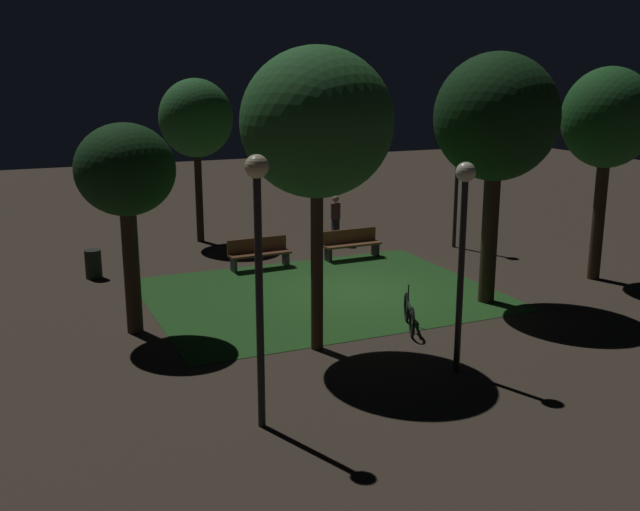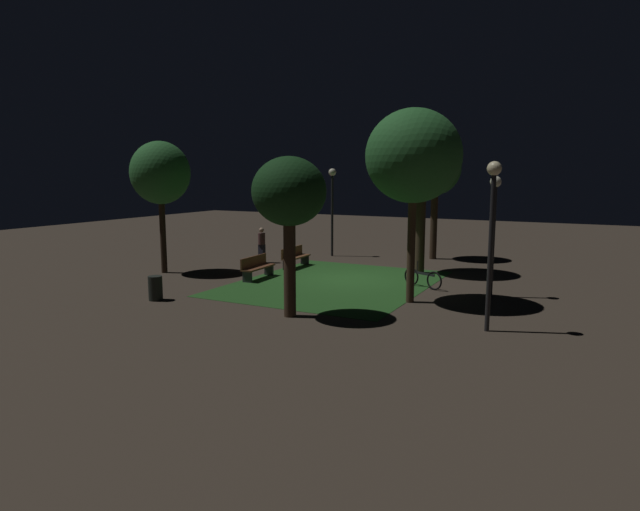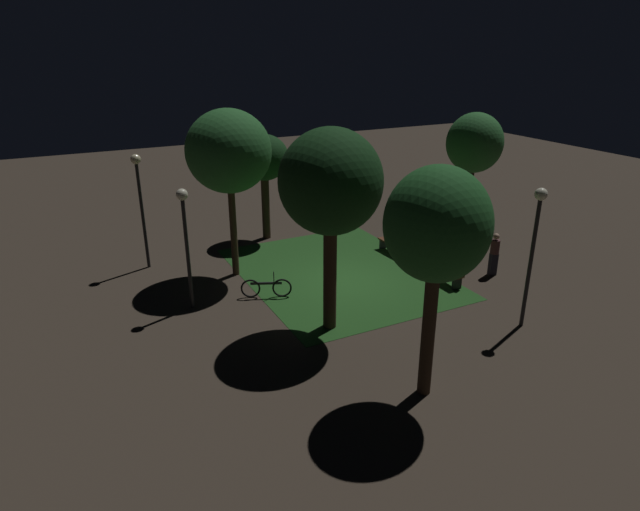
% 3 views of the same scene
% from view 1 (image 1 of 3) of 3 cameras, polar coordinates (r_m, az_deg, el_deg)
% --- Properties ---
extents(ground_plane, '(60.00, 60.00, 0.00)m').
position_cam_1_polar(ground_plane, '(18.89, 2.67, -2.83)').
color(ground_plane, '#3D3328').
extents(grass_lawn, '(8.52, 6.71, 0.01)m').
position_cam_1_polar(grass_lawn, '(18.67, 0.09, -3.01)').
color(grass_lawn, '#23511E').
rests_on(grass_lawn, ground).
extents(bench_near_trees, '(1.81, 0.52, 0.88)m').
position_cam_1_polar(bench_near_trees, '(22.15, 2.43, 0.98)').
color(bench_near_trees, brown).
rests_on(bench_near_trees, ground).
extents(bench_corner, '(1.82, 0.56, 0.88)m').
position_cam_1_polar(bench_corner, '(21.05, -4.77, 0.25)').
color(bench_corner, brown).
rests_on(bench_corner, ground).
extents(tree_left_canopy, '(2.93, 2.93, 5.98)m').
position_cam_1_polar(tree_left_canopy, '(14.10, -0.25, 10.19)').
color(tree_left_canopy, '#423021').
rests_on(tree_left_canopy, ground).
extents(tree_back_right, '(2.90, 2.90, 5.96)m').
position_cam_1_polar(tree_back_right, '(17.75, 13.53, 10.24)').
color(tree_back_right, '#38281C').
rests_on(tree_back_right, ground).
extents(tree_near_wall, '(2.37, 2.37, 5.32)m').
position_cam_1_polar(tree_near_wall, '(24.27, -9.62, 10.42)').
color(tree_near_wall, '#2D2116').
rests_on(tree_near_wall, ground).
extents(tree_back_left, '(2.07, 2.07, 4.50)m').
position_cam_1_polar(tree_back_left, '(15.71, -14.88, 6.17)').
color(tree_back_left, '#38281C').
rests_on(tree_back_left, ground).
extents(tree_lawn_side, '(2.37, 2.37, 5.64)m').
position_cam_1_polar(tree_lawn_side, '(20.76, 21.46, 9.76)').
color(tree_lawn_side, '#38281C').
rests_on(tree_lawn_side, ground).
extents(lamp_post_plaza_east, '(0.36, 0.36, 4.32)m').
position_cam_1_polar(lamp_post_plaza_east, '(11.01, -4.82, 0.78)').
color(lamp_post_plaza_east, black).
rests_on(lamp_post_plaza_east, ground).
extents(lamp_post_path_center, '(0.36, 0.36, 4.28)m').
position_cam_1_polar(lamp_post_path_center, '(23.60, 10.67, 7.60)').
color(lamp_post_path_center, black).
rests_on(lamp_post_path_center, ground).
extents(lamp_post_near_wall, '(0.36, 0.36, 3.95)m').
position_cam_1_polar(lamp_post_near_wall, '(13.44, 11.05, 2.01)').
color(lamp_post_near_wall, black).
rests_on(lamp_post_near_wall, ground).
extents(trash_bin, '(0.44, 0.44, 0.79)m').
position_cam_1_polar(trash_bin, '(20.97, -17.21, -0.64)').
color(trash_bin, black).
rests_on(trash_bin, ground).
extents(bicycle, '(0.76, 1.59, 0.93)m').
position_cam_1_polar(bicycle, '(16.22, 6.95, -4.51)').
color(bicycle, black).
rests_on(bicycle, ground).
extents(pedestrian, '(0.32, 0.32, 1.61)m').
position_cam_1_polar(pedestrian, '(23.96, 1.22, 2.89)').
color(pedestrian, black).
rests_on(pedestrian, ground).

